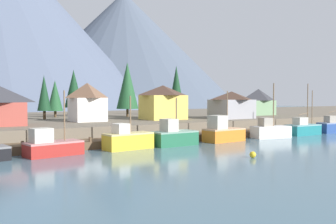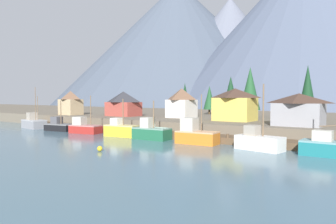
# 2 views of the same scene
# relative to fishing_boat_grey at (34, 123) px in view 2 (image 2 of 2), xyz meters

# --- Properties ---
(ground_plane) EXTENTS (400.00, 400.00, 1.00)m
(ground_plane) POSITION_rel_fishing_boat_grey_xyz_m (34.40, 22.13, -1.69)
(ground_plane) COLOR #476675
(dock) EXTENTS (80.00, 4.00, 1.60)m
(dock) POSITION_rel_fishing_boat_grey_xyz_m (34.40, 4.11, -0.69)
(dock) COLOR brown
(dock) RESTS_ON ground_plane
(shoreline_bank) EXTENTS (400.00, 56.00, 2.50)m
(shoreline_bank) POSITION_rel_fishing_boat_grey_xyz_m (34.40, 34.13, 0.06)
(shoreline_bank) COLOR #665B4C
(shoreline_bank) RESTS_ON ground_plane
(mountain_west_peak) EXTENTS (175.51, 175.51, 87.23)m
(mountain_west_peak) POSITION_rel_fishing_boat_grey_xyz_m (-59.10, 149.30, 42.42)
(mountain_west_peak) COLOR #475160
(mountain_west_peak) RESTS_ON ground_plane
(mountain_central_peak) EXTENTS (113.55, 113.55, 72.09)m
(mountain_central_peak) POSITION_rel_fishing_boat_grey_xyz_m (-22.87, 156.08, 34.85)
(mountain_central_peak) COLOR slate
(mountain_central_peak) RESTS_ON ground_plane
(mountain_east_peak) EXTENTS (157.59, 157.59, 87.04)m
(mountain_east_peak) POSITION_rel_fishing_boat_grey_xyz_m (25.06, 147.31, 42.33)
(mountain_east_peak) COLOR #4C566B
(mountain_east_peak) RESTS_ON ground_plane
(fishing_boat_grey) EXTENTS (6.61, 3.94, 9.30)m
(fishing_boat_grey) POSITION_rel_fishing_boat_grey_xyz_m (0.00, 0.00, 0.00)
(fishing_boat_grey) COLOR gray
(fishing_boat_grey) RESTS_ON ground_plane
(fishing_boat_black) EXTENTS (6.63, 3.86, 6.36)m
(fishing_boat_black) POSITION_rel_fishing_boat_grey_xyz_m (9.29, 0.01, -0.23)
(fishing_boat_black) COLOR black
(fishing_boat_black) RESTS_ON ground_plane
(fishing_boat_red) EXTENTS (6.57, 3.76, 7.35)m
(fishing_boat_red) POSITION_rel_fishing_boat_grey_xyz_m (17.07, 0.05, -0.08)
(fishing_boat_red) COLOR maroon
(fishing_boat_red) RESTS_ON ground_plane
(fishing_boat_yellow) EXTENTS (6.51, 3.23, 6.75)m
(fishing_boat_yellow) POSITION_rel_fishing_boat_grey_xyz_m (26.61, 0.36, 0.02)
(fishing_boat_yellow) COLOR gold
(fishing_boat_yellow) RESTS_ON ground_plane
(fishing_boat_green) EXTENTS (6.41, 3.27, 6.48)m
(fishing_boat_green) POSITION_rel_fishing_boat_grey_xyz_m (33.47, 0.34, 0.06)
(fishing_boat_green) COLOR #1E5B3D
(fishing_boat_green) RESTS_ON ground_plane
(fishing_boat_orange) EXTENTS (6.46, 3.34, 7.48)m
(fishing_boat_orange) POSITION_rel_fishing_boat_grey_xyz_m (42.06, 0.29, 0.19)
(fishing_boat_orange) COLOR #CC6B1E
(fishing_boat_orange) RESTS_ON ground_plane
(fishing_boat_white) EXTENTS (6.62, 3.68, 8.82)m
(fishing_boat_white) POSITION_rel_fishing_boat_grey_xyz_m (51.88, 0.15, -0.03)
(fishing_boat_white) COLOR silver
(fishing_boat_white) RESTS_ON ground_plane
(fishing_boat_teal) EXTENTS (6.30, 2.98, 8.94)m
(fishing_boat_teal) POSITION_rel_fishing_boat_grey_xyz_m (60.24, 0.49, -0.07)
(fishing_boat_teal) COLOR #196B70
(fishing_boat_teal) RESTS_ON ground_plane
(house_red) EXTENTS (7.79, 5.55, 5.89)m
(house_red) POSITION_rel_fishing_boat_grey_xyz_m (13.27, 15.26, 4.32)
(house_red) COLOR #9E4238
(house_red) RESTS_ON shoreline_bank
(house_grey) EXTENTS (7.51, 6.22, 5.16)m
(house_grey) POSITION_rel_fishing_boat_grey_xyz_m (54.16, 12.08, 3.94)
(house_grey) COLOR gray
(house_grey) RESTS_ON shoreline_bank
(house_white) EXTENTS (5.44, 5.68, 6.48)m
(house_white) POSITION_rel_fishing_boat_grey_xyz_m (27.80, 18.54, 4.62)
(house_white) COLOR silver
(house_white) RESTS_ON shoreline_bank
(house_tan) EXTENTS (5.32, 4.34, 6.11)m
(house_tan) POSITION_rel_fishing_boat_grey_xyz_m (-1.42, 11.31, 4.43)
(house_tan) COLOR tan
(house_tan) RESTS_ON shoreline_bank
(house_yellow) EXTENTS (7.49, 6.18, 6.24)m
(house_yellow) POSITION_rel_fishing_boat_grey_xyz_m (41.44, 16.40, 4.49)
(house_yellow) COLOR gold
(house_yellow) RESTS_ON shoreline_bank
(conifer_near_left) EXTENTS (2.47, 2.47, 8.13)m
(conifer_near_left) POSITION_rel_fishing_boat_grey_xyz_m (22.87, 27.80, 6.12)
(conifer_near_left) COLOR #4C3823
(conifer_near_left) RESTS_ON shoreline_bank
(conifer_near_right) EXTENTS (4.57, 4.57, 11.30)m
(conifer_near_right) POSITION_rel_fishing_boat_grey_xyz_m (39.90, 28.30, 7.77)
(conifer_near_right) COLOR #4C3823
(conifer_near_right) RESTS_ON shoreline_bank
(conifer_mid_left) EXTENTS (3.58, 3.58, 11.10)m
(conifer_mid_left) POSITION_rel_fishing_boat_grey_xyz_m (52.05, 28.31, 7.43)
(conifer_mid_left) COLOR #4C3823
(conifer_mid_left) RESTS_ON shoreline_bank
(conifer_mid_right) EXTENTS (3.95, 3.95, 9.96)m
(conifer_mid_right) POSITION_rel_fishing_boat_grey_xyz_m (31.29, 37.01, 7.19)
(conifer_mid_right) COLOR #4C3823
(conifer_mid_right) RESTS_ON shoreline_bank
(conifer_back_left) EXTENTS (3.12, 3.12, 7.49)m
(conifer_back_left) POSITION_rel_fishing_boat_grey_xyz_m (26.52, 34.18, 5.67)
(conifer_back_left) COLOR #4C3823
(conifer_back_left) RESTS_ON shoreline_bank
(channel_buoy) EXTENTS (0.70, 0.70, 0.70)m
(channel_buoy) POSITION_rel_fishing_boat_grey_xyz_m (35.28, -12.83, -0.84)
(channel_buoy) COLOR gold
(channel_buoy) RESTS_ON ground_plane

